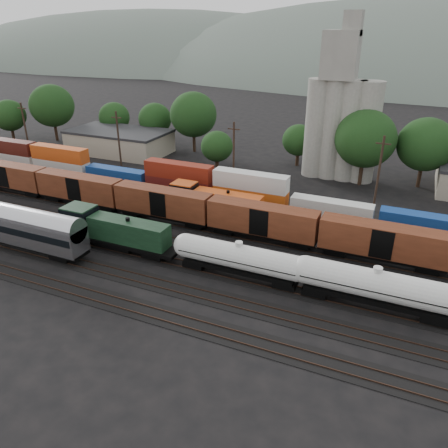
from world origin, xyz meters
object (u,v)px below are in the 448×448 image
at_px(green_locomotive, 108,229).
at_px(tank_car_a, 239,258).
at_px(grain_silo, 341,118).
at_px(passenger_coach, 1,221).
at_px(orange_locomotive, 210,200).

relative_size(green_locomotive, tank_car_a, 1.10).
xyz_separation_m(green_locomotive, tank_car_a, (18.28, 0.00, -0.16)).
height_order(tank_car_a, grain_silo, grain_silo).
height_order(passenger_coach, grain_silo, grain_silo).
xyz_separation_m(passenger_coach, grain_silo, (34.90, 46.00, 7.66)).
distance_m(green_locomotive, tank_car_a, 18.28).
bearing_deg(orange_locomotive, grain_silo, 61.40).
bearing_deg(green_locomotive, passenger_coach, -159.30).
bearing_deg(passenger_coach, tank_car_a, 9.02).
bearing_deg(tank_car_a, green_locomotive, -180.00).
relative_size(tank_car_a, grain_silo, 0.58).
distance_m(green_locomotive, grain_silo, 47.14).
bearing_deg(orange_locomotive, green_locomotive, -116.54).
bearing_deg(passenger_coach, grain_silo, 52.81).
bearing_deg(orange_locomotive, passenger_coach, -136.02).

